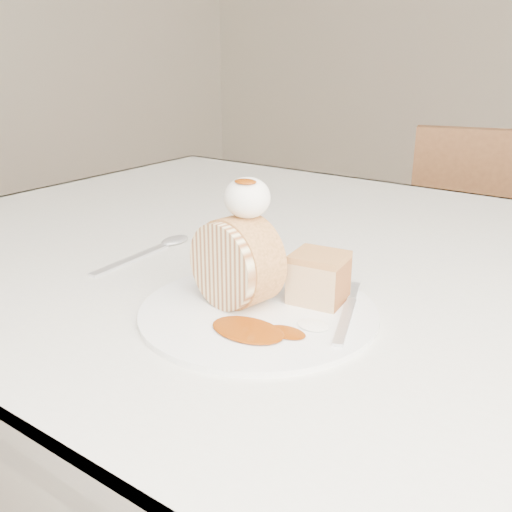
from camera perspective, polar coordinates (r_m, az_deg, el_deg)
The scene contains 10 objects.
table at distance 0.76m, azimuth 11.23°, elevation -7.14°, with size 1.40×0.90×0.75m.
chair_far at distance 1.46m, azimuth 22.74°, elevation -2.42°, with size 0.49×0.49×0.85m.
plate at distance 0.57m, azimuth 0.23°, elevation -5.59°, with size 0.24×0.24×0.01m, color white.
roulade_slice at distance 0.57m, azimuth -2.00°, elevation -0.63°, with size 0.09×0.09×0.05m, color #F7E4AC.
cake_chunk at distance 0.59m, azimuth 6.29°, elevation -2.45°, with size 0.05×0.05×0.04m, color tan.
whipped_cream at distance 0.56m, azimuth -0.88°, elevation 5.85°, with size 0.05×0.05×0.04m, color white.
caramel_drizzle at distance 0.54m, azimuth -1.06°, elevation 7.97°, with size 0.02×0.02×0.01m, color #7E3105.
caramel_pool at distance 0.53m, azimuth -0.84°, elevation -7.38°, with size 0.07×0.05×0.00m, color #7E3105, non-canonical shape.
fork at distance 0.55m, azimuth 8.92°, elevation -6.40°, with size 0.02×0.14×0.00m, color silver.
spoon at distance 0.73m, azimuth -12.39°, elevation -0.36°, with size 0.02×0.16×0.00m, color silver.
Camera 1 is at (0.27, -0.42, 1.00)m, focal length 40.00 mm.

